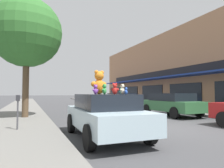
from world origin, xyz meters
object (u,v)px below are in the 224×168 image
object	(u,v)px
teddy_bear_red	(115,89)
teddy_bear_green	(104,89)
teddy_bear_white	(115,89)
teddy_bear_teal	(121,91)
teddy_bear_giant	(99,83)
teddy_bear_purple	(96,90)
street_tree	(27,33)
parked_car_far_center	(171,103)
plush_art_car	(105,114)
teddy_bear_cream	(122,89)
parked_car_far_right	(121,100)
parking_meter	(18,107)
teddy_bear_blue	(126,91)

from	to	relation	value
teddy_bear_red	teddy_bear_green	distance (m)	0.76
teddy_bear_green	teddy_bear_white	bearing A→B (deg)	140.75
teddy_bear_teal	teddy_bear_red	distance (m)	1.08
teddy_bear_giant	teddy_bear_teal	size ratio (longest dim) A/B	3.86
teddy_bear_purple	teddy_bear_green	bearing A→B (deg)	138.45
teddy_bear_teal	street_tree	bearing A→B (deg)	-19.79
teddy_bear_red	parked_car_far_center	size ratio (longest dim) A/B	0.07
plush_art_car	teddy_bear_giant	bearing A→B (deg)	107.20
teddy_bear_giant	teddy_bear_cream	distance (m)	1.01
parked_car_far_right	street_tree	size ratio (longest dim) A/B	0.69
teddy_bear_purple	parked_car_far_center	xyz separation A→B (m)	(6.76, 4.40, -0.81)
parked_car_far_center	parked_car_far_right	bearing A→B (deg)	90.00
plush_art_car	street_tree	world-z (taller)	street_tree
teddy_bear_purple	parking_meter	xyz separation A→B (m)	(-2.44, 1.78, -0.65)
teddy_bear_white	parking_meter	xyz separation A→B (m)	(-3.11, 1.86, -0.67)
teddy_bear_green	street_tree	xyz separation A→B (m)	(-2.50, 5.96, 3.32)
teddy_bear_giant	street_tree	xyz separation A→B (m)	(-2.46, 5.54, 3.07)
street_tree	parking_meter	size ratio (longest dim) A/B	5.34
teddy_bear_giant	teddy_bear_blue	bearing A→B (deg)	107.80
teddy_bear_purple	street_tree	size ratio (longest dim) A/B	0.05
plush_art_car	parking_meter	distance (m)	3.31
parked_car_far_right	parking_meter	distance (m)	13.91
teddy_bear_cream	parked_car_far_right	bearing A→B (deg)	-154.99
teddy_bear_red	teddy_bear_white	bearing A→B (deg)	-64.70
teddy_bear_teal	parked_car_far_center	world-z (taller)	teddy_bear_teal
teddy_bear_white	teddy_bear_purple	size ratio (longest dim) A/B	1.14
teddy_bear_blue	teddy_bear_white	size ratio (longest dim) A/B	0.61
teddy_bear_giant	teddy_bear_green	size ratio (longest dim) A/B	2.45
teddy_bear_purple	street_tree	distance (m)	7.09
teddy_bear_purple	teddy_bear_red	distance (m)	0.93
street_tree	teddy_bear_cream	bearing A→B (deg)	-64.91
parked_car_far_center	street_tree	world-z (taller)	street_tree
parked_car_far_right	street_tree	xyz separation A→B (m)	(-8.98, -6.37, 4.12)
plush_art_car	parked_car_far_right	distance (m)	13.83
teddy_bear_giant	teddy_bear_blue	size ratio (longest dim) A/B	3.73
teddy_bear_white	teddy_bear_red	world-z (taller)	teddy_bear_white
teddy_bear_cream	parking_meter	distance (m)	3.99
teddy_bear_teal	parked_car_far_right	size ratio (longest dim) A/B	0.05
teddy_bear_white	teddy_bear_red	distance (m)	0.86
teddy_bear_white	street_tree	bearing A→B (deg)	-106.08
teddy_bear_red	parked_car_far_center	xyz separation A→B (m)	(6.43, 5.26, -0.82)
teddy_bear_cream	plush_art_car	bearing A→B (deg)	-88.42
teddy_bear_giant	plush_art_car	bearing A→B (deg)	92.09
teddy_bear_giant	teddy_bear_green	world-z (taller)	teddy_bear_giant
teddy_bear_green	parked_car_far_right	world-z (taller)	teddy_bear_green
teddy_bear_cream	teddy_bear_teal	size ratio (longest dim) A/B	1.52
teddy_bear_white	teddy_bear_green	xyz separation A→B (m)	(-0.39, -0.03, -0.01)
teddy_bear_giant	teddy_bear_white	size ratio (longest dim) A/B	2.27
teddy_bear_giant	teddy_bear_purple	xyz separation A→B (m)	(-0.23, -0.31, -0.25)
teddy_bear_cream	teddy_bear_green	world-z (taller)	teddy_bear_green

